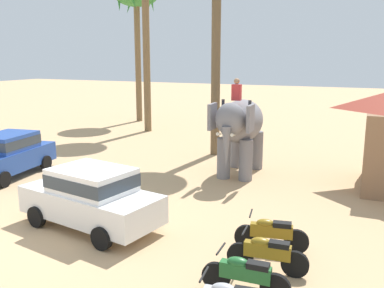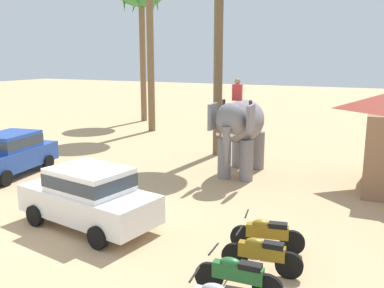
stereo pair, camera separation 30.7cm
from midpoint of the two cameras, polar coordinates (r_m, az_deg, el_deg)
The scene contains 7 objects.
ground_plane at distance 12.22m, azimuth -14.88°, elevation -11.09°, with size 120.00×120.00×0.00m, color tan.
car_sedan_foreground at distance 11.96m, azimuth -13.12°, elevation -6.74°, with size 4.32×2.37×1.70m.
car_parked_far_side at distance 18.13m, azimuth -23.10°, elevation -1.06°, with size 2.32×4.31×1.70m.
elephant_with_mahout at distance 16.61m, azimuth 7.19°, elevation 2.44°, with size 1.76×3.91×3.88m.
motorcycle_second_in_row at distance 8.69m, azimuth 7.26°, elevation -17.25°, with size 1.80×0.55×0.94m.
motorcycle_mid_row at distance 9.58m, azimuth 10.35°, elevation -14.45°, with size 1.80×0.55×0.94m.
motorcycle_fourth_in_row at distance 10.58m, azimuth 11.00°, elevation -11.85°, with size 1.79×0.59×0.94m.
Camera 2 is at (7.60, -8.40, 4.67)m, focal length 39.23 mm.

